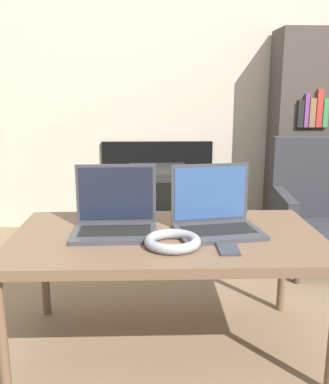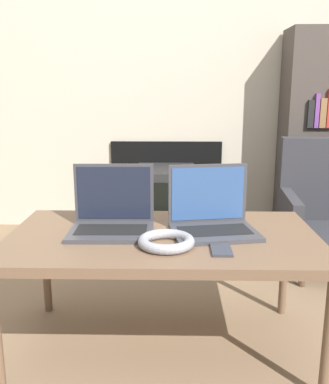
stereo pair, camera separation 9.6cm
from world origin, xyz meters
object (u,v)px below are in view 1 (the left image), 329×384
object	(u,v)px
laptop_right	(215,216)
headphones	(173,241)
armchair	(328,205)
laptop_left	(116,217)
phone	(227,247)
tv	(158,203)

from	to	relation	value
laptop_right	headphones	distance (m)	0.25
laptop_right	armchair	distance (m)	1.18
laptop_right	armchair	world-z (taller)	armchair
headphones	armchair	size ratio (longest dim) A/B	0.27
laptop_right	headphones	world-z (taller)	laptop_right
armchair	laptop_right	bearing A→B (deg)	-128.71
laptop_left	laptop_right	xyz separation A→B (m)	(0.38, -0.00, 0.00)
laptop_left	phone	bearing A→B (deg)	-27.70
laptop_left	tv	bearing A→B (deg)	81.05
headphones	tv	distance (m)	1.49
laptop_left	phone	distance (m)	0.45
laptop_right	tv	world-z (taller)	laptop_right
phone	armchair	distance (m)	1.32
armchair	tv	bearing A→B (deg)	160.88
laptop_right	tv	size ratio (longest dim) A/B	0.71
tv	armchair	bearing A→B (deg)	-24.01
headphones	tv	world-z (taller)	headphones
laptop_left	phone	size ratio (longest dim) A/B	2.22
tv	phone	bearing A→B (deg)	-81.78
tv	armchair	xyz separation A→B (m)	(1.01, -0.45, 0.10)
phone	tv	distance (m)	1.53
laptop_right	phone	xyz separation A→B (m)	(0.01, -0.20, -0.05)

